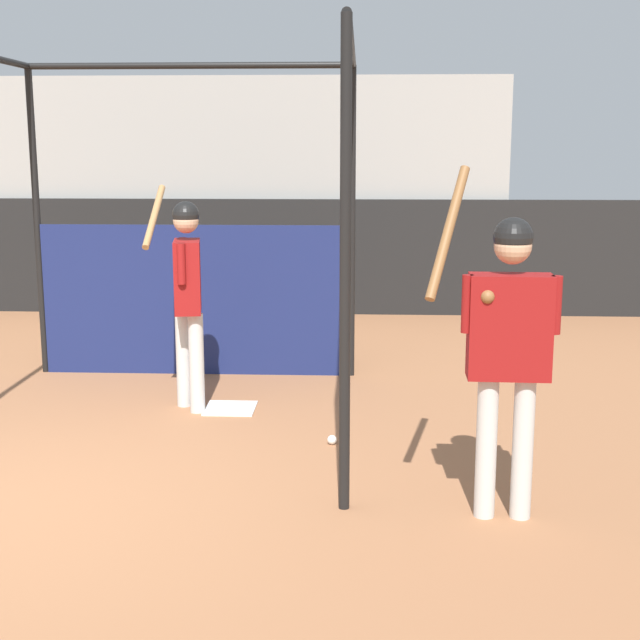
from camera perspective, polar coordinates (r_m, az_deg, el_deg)
outfield_wall at (r=12.53m, az=-8.21°, el=4.06°), size 24.00×0.12×1.58m
bleacher_section at (r=14.09m, az=-7.03°, el=8.27°), size 8.70×3.20×3.26m
batting_cage at (r=8.41m, az=-8.87°, el=4.35°), size 3.23×3.48×3.09m
home_plate at (r=7.98m, az=-5.76°, el=-5.64°), size 0.44×0.44×0.02m
player_batter at (r=7.80m, az=-8.52°, el=2.29°), size 0.51×0.86×1.95m
player_waiting at (r=5.51m, az=11.90°, el=-1.06°), size 0.83×0.53×2.18m
baseball at (r=7.02m, az=0.78°, el=-7.67°), size 0.07×0.07×0.07m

